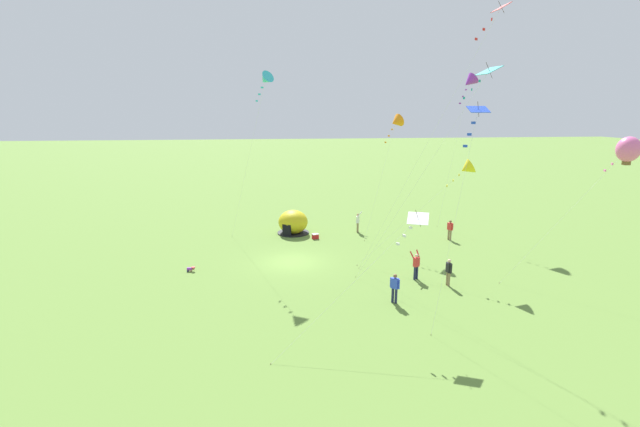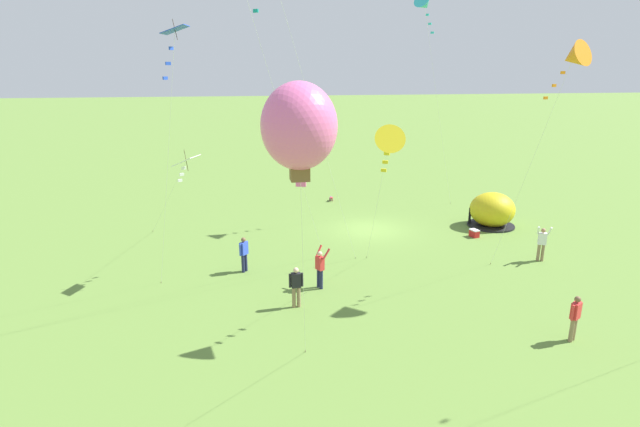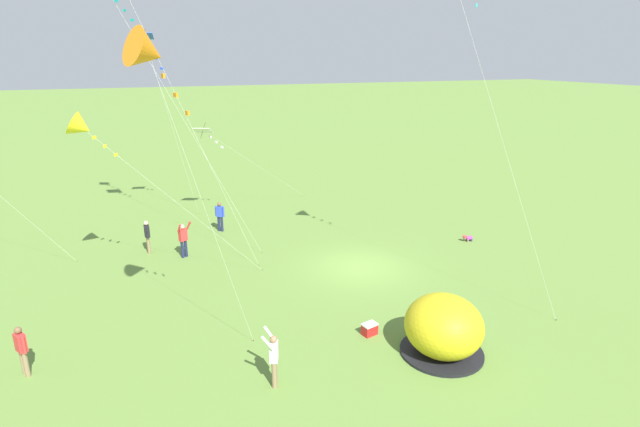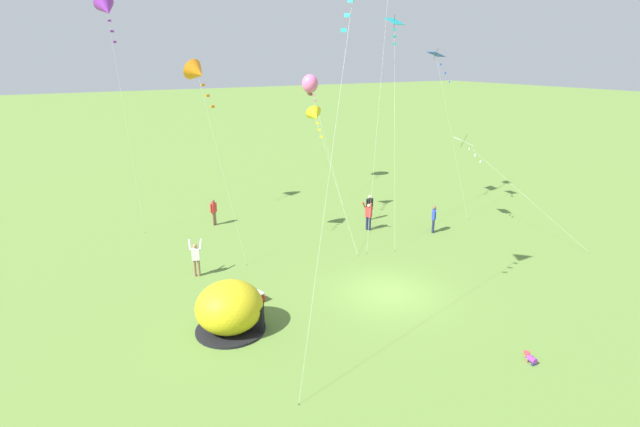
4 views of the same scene
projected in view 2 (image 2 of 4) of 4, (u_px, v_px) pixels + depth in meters
name	position (u px, v px, depth m)	size (l,w,h in m)	color
ground_plane	(370.00, 230.00, 29.98)	(300.00, 300.00, 0.00)	olive
popup_tent	(492.00, 210.00, 30.38)	(2.81, 2.81, 2.10)	gold
cooler_box	(474.00, 233.00, 28.62)	(0.49, 0.60, 0.44)	red
toddler_crawling	(331.00, 199.00, 36.36)	(0.29, 0.55, 0.32)	purple
person_near_tent	(244.00, 253.00, 23.52)	(0.43, 0.46, 1.72)	#1E2347
person_arms_raised	(542.00, 242.00, 24.83)	(0.71, 0.62, 1.89)	#8C7251
person_watching_sky	(575.00, 316.00, 17.51)	(0.52, 0.40, 1.72)	#8C7251
person_center_field	(296.00, 285.00, 20.01)	(0.59, 0.26, 1.72)	#8C7251
person_strolling	(320.00, 267.00, 21.75)	(0.64, 0.72, 1.89)	#1E2347
kite_yellow	(389.00, 143.00, 16.83)	(1.87, 7.62, 7.54)	silver
kite_pink	(299.00, 127.00, 8.30)	(1.62, 7.27, 9.15)	silver
kite_cyan	(424.00, 4.00, 28.38)	(4.76, 4.00, 13.45)	silver
kite_white	(185.00, 164.00, 21.85)	(3.59, 7.97, 5.94)	silver
kite_orange	(574.00, 57.00, 19.61)	(1.84, 3.42, 10.42)	silver
kite_blue	(173.00, 41.00, 17.81)	(2.21, 2.87, 11.01)	silver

